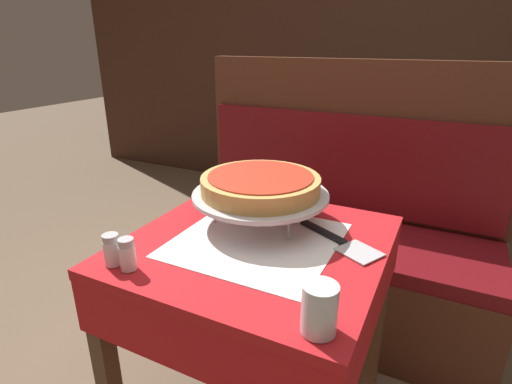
{
  "coord_description": "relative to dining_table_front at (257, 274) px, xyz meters",
  "views": [
    {
      "loc": [
        0.44,
        -0.89,
        1.25
      ],
      "look_at": [
        -0.04,
        0.08,
        0.84
      ],
      "focal_mm": 28.0,
      "sensor_mm": 36.0,
      "label": 1
    }
  ],
  "objects": [
    {
      "name": "water_glass_near",
      "position": [
        0.27,
        -0.28,
        0.16
      ],
      "size": [
        0.07,
        0.07,
        0.1
      ],
      "color": "silver",
      "rests_on": "dining_table_front"
    },
    {
      "name": "condiment_caddy",
      "position": [
        0.2,
        1.68,
        0.15
      ],
      "size": [
        0.12,
        0.12,
        0.14
      ],
      "color": "black",
      "rests_on": "dining_table_rear"
    },
    {
      "name": "dining_table_rear",
      "position": [
        0.22,
        1.73,
        -0.0
      ],
      "size": [
        0.75,
        0.75,
        0.73
      ],
      "color": "#1E6B33",
      "rests_on": "ground_plane"
    },
    {
      "name": "booth_bench",
      "position": [
        0.03,
        0.73,
        -0.28
      ],
      "size": [
        1.41,
        0.52,
        1.18
      ],
      "color": "#4C2819",
      "rests_on": "ground_plane"
    },
    {
      "name": "back_wall_panel",
      "position": [
        0.0,
        2.32,
        0.59
      ],
      "size": [
        6.0,
        0.04,
        2.4
      ],
      "primitive_type": "cube",
      "color": "#3D2319",
      "rests_on": "ground_plane"
    },
    {
      "name": "pizza_pan_stand",
      "position": [
        -0.04,
        0.11,
        0.2
      ],
      "size": [
        0.41,
        0.41,
        0.1
      ],
      "color": "#ADADB2",
      "rests_on": "dining_table_front"
    },
    {
      "name": "salt_shaker",
      "position": [
        -0.26,
        -0.28,
        0.15
      ],
      "size": [
        0.04,
        0.04,
        0.08
      ],
      "color": "silver",
      "rests_on": "dining_table_front"
    },
    {
      "name": "napkin_holder",
      "position": [
        -0.04,
        0.3,
        0.16
      ],
      "size": [
        0.1,
        0.05,
        0.09
      ],
      "color": "#B2B2B7",
      "rests_on": "dining_table_front"
    },
    {
      "name": "deep_dish_pizza",
      "position": [
        -0.04,
        0.11,
        0.24
      ],
      "size": [
        0.36,
        0.36,
        0.05
      ],
      "color": "tan",
      "rests_on": "pizza_pan_stand"
    },
    {
      "name": "dining_table_front",
      "position": [
        0.0,
        0.0,
        0.0
      ],
      "size": [
        0.69,
        0.69,
        0.73
      ],
      "color": "red",
      "rests_on": "ground_plane"
    },
    {
      "name": "pizza_server",
      "position": [
        0.21,
        0.09,
        0.12
      ],
      "size": [
        0.27,
        0.18,
        0.01
      ],
      "color": "#BCBCC1",
      "rests_on": "dining_table_front"
    },
    {
      "name": "pepper_shaker",
      "position": [
        -0.21,
        -0.28,
        0.15
      ],
      "size": [
        0.04,
        0.04,
        0.08
      ],
      "color": "silver",
      "rests_on": "dining_table_front"
    }
  ]
}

